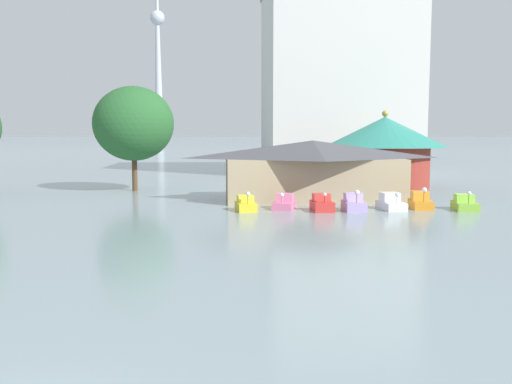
{
  "coord_description": "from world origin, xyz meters",
  "views": [
    {
      "loc": [
        4.4,
        -10.87,
        6.02
      ],
      "look_at": [
        6.99,
        24.27,
        2.28
      ],
      "focal_mm": 39.04,
      "sensor_mm": 36.0,
      "label": 1
    }
  ],
  "objects_px": {
    "pedal_boat_red": "(322,204)",
    "distant_broadcast_tower": "(158,36)",
    "pedal_boat_lavender": "(354,204)",
    "pedal_boat_white": "(391,203)",
    "background_building_block": "(337,79)",
    "pedal_boat_lime": "(465,204)",
    "boathouse": "(312,169)",
    "pedal_boat_orange": "(420,202)",
    "pedal_boat_yellow": "(246,205)",
    "shoreline_tree_mid": "(134,124)",
    "pedal_boat_pink": "(284,203)",
    "green_roof_pavilion": "(384,147)"
  },
  "relations": [
    {
      "from": "pedal_boat_white",
      "to": "shoreline_tree_mid",
      "type": "relative_size",
      "value": 0.27
    },
    {
      "from": "boathouse",
      "to": "pedal_boat_pink",
      "type": "bearing_deg",
      "value": -118.49
    },
    {
      "from": "pedal_boat_lavender",
      "to": "pedal_boat_white",
      "type": "bearing_deg",
      "value": 101.51
    },
    {
      "from": "pedal_boat_pink",
      "to": "pedal_boat_lavender",
      "type": "distance_m",
      "value": 5.45
    },
    {
      "from": "pedal_boat_yellow",
      "to": "pedal_boat_lime",
      "type": "bearing_deg",
      "value": 80.71
    },
    {
      "from": "shoreline_tree_mid",
      "to": "distant_broadcast_tower",
      "type": "distance_m",
      "value": 277.8
    },
    {
      "from": "pedal_boat_orange",
      "to": "shoreline_tree_mid",
      "type": "height_order",
      "value": "shoreline_tree_mid"
    },
    {
      "from": "pedal_boat_yellow",
      "to": "pedal_boat_white",
      "type": "height_order",
      "value": "pedal_boat_yellow"
    },
    {
      "from": "pedal_boat_lavender",
      "to": "background_building_block",
      "type": "bearing_deg",
      "value": 170.68
    },
    {
      "from": "pedal_boat_lime",
      "to": "shoreline_tree_mid",
      "type": "bearing_deg",
      "value": -109.93
    },
    {
      "from": "pedal_boat_yellow",
      "to": "pedal_boat_pink",
      "type": "relative_size",
      "value": 0.85
    },
    {
      "from": "pedal_boat_yellow",
      "to": "pedal_boat_lavender",
      "type": "bearing_deg",
      "value": 79.14
    },
    {
      "from": "pedal_boat_yellow",
      "to": "pedal_boat_orange",
      "type": "distance_m",
      "value": 14.04
    },
    {
      "from": "pedal_boat_red",
      "to": "distant_broadcast_tower",
      "type": "height_order",
      "value": "distant_broadcast_tower"
    },
    {
      "from": "pedal_boat_red",
      "to": "shoreline_tree_mid",
      "type": "xyz_separation_m",
      "value": [
        -16.62,
        16.43,
        6.44
      ]
    },
    {
      "from": "pedal_boat_white",
      "to": "shoreline_tree_mid",
      "type": "distance_m",
      "value": 28.1
    },
    {
      "from": "pedal_boat_red",
      "to": "shoreline_tree_mid",
      "type": "distance_m",
      "value": 24.24
    },
    {
      "from": "background_building_block",
      "to": "boathouse",
      "type": "bearing_deg",
      "value": -105.86
    },
    {
      "from": "pedal_boat_lavender",
      "to": "boathouse",
      "type": "relative_size",
      "value": 0.15
    },
    {
      "from": "pedal_boat_pink",
      "to": "pedal_boat_white",
      "type": "relative_size",
      "value": 0.98
    },
    {
      "from": "pedal_boat_red",
      "to": "distant_broadcast_tower",
      "type": "xyz_separation_m",
      "value": [
        -40.6,
        287.81,
        60.75
      ]
    },
    {
      "from": "pedal_boat_pink",
      "to": "pedal_boat_lime",
      "type": "height_order",
      "value": "pedal_boat_lime"
    },
    {
      "from": "pedal_boat_white",
      "to": "pedal_boat_lime",
      "type": "xyz_separation_m",
      "value": [
        5.7,
        -0.73,
        -0.03
      ]
    },
    {
      "from": "pedal_boat_red",
      "to": "pedal_boat_orange",
      "type": "height_order",
      "value": "pedal_boat_orange"
    },
    {
      "from": "pedal_boat_lime",
      "to": "pedal_boat_pink",
      "type": "bearing_deg",
      "value": -85.77
    },
    {
      "from": "pedal_boat_orange",
      "to": "background_building_block",
      "type": "xyz_separation_m",
      "value": [
        1.68,
        39.4,
        13.42
      ]
    },
    {
      "from": "pedal_boat_yellow",
      "to": "boathouse",
      "type": "relative_size",
      "value": 0.14
    },
    {
      "from": "pedal_boat_yellow",
      "to": "green_roof_pavilion",
      "type": "relative_size",
      "value": 0.18
    },
    {
      "from": "pedal_boat_white",
      "to": "green_roof_pavilion",
      "type": "distance_m",
      "value": 18.6
    },
    {
      "from": "pedal_boat_orange",
      "to": "pedal_boat_lime",
      "type": "distance_m",
      "value": 3.35
    },
    {
      "from": "pedal_boat_white",
      "to": "pedal_boat_pink",
      "type": "bearing_deg",
      "value": -101.03
    },
    {
      "from": "background_building_block",
      "to": "distant_broadcast_tower",
      "type": "bearing_deg",
      "value": 101.51
    },
    {
      "from": "pedal_boat_yellow",
      "to": "boathouse",
      "type": "distance_m",
      "value": 9.73
    },
    {
      "from": "background_building_block",
      "to": "distant_broadcast_tower",
      "type": "distance_m",
      "value": 257.04
    },
    {
      "from": "green_roof_pavilion",
      "to": "pedal_boat_orange",
      "type": "bearing_deg",
      "value": -97.5
    },
    {
      "from": "pedal_boat_yellow",
      "to": "shoreline_tree_mid",
      "type": "distance_m",
      "value": 20.25
    },
    {
      "from": "background_building_block",
      "to": "pedal_boat_white",
      "type": "bearing_deg",
      "value": -96.04
    },
    {
      "from": "pedal_boat_lime",
      "to": "boathouse",
      "type": "bearing_deg",
      "value": -114.56
    },
    {
      "from": "pedal_boat_white",
      "to": "background_building_block",
      "type": "relative_size",
      "value": 0.1
    },
    {
      "from": "pedal_boat_red",
      "to": "distant_broadcast_tower",
      "type": "distance_m",
      "value": 296.94
    },
    {
      "from": "pedal_boat_yellow",
      "to": "pedal_boat_red",
      "type": "bearing_deg",
      "value": 77.93
    },
    {
      "from": "pedal_boat_lime",
      "to": "pedal_boat_white",
      "type": "bearing_deg",
      "value": -86.45
    },
    {
      "from": "pedal_boat_orange",
      "to": "boathouse",
      "type": "bearing_deg",
      "value": -123.17
    },
    {
      "from": "pedal_boat_yellow",
      "to": "pedal_boat_lime",
      "type": "relative_size",
      "value": 0.8
    },
    {
      "from": "pedal_boat_yellow",
      "to": "pedal_boat_white",
      "type": "relative_size",
      "value": 0.83
    },
    {
      "from": "pedal_boat_yellow",
      "to": "shoreline_tree_mid",
      "type": "bearing_deg",
      "value": -152.8
    },
    {
      "from": "pedal_boat_lavender",
      "to": "pedal_boat_orange",
      "type": "bearing_deg",
      "value": 100.05
    },
    {
      "from": "pedal_boat_yellow",
      "to": "pedal_boat_lime",
      "type": "xyz_separation_m",
      "value": [
        17.21,
        -0.73,
        -0.0
      ]
    },
    {
      "from": "background_building_block",
      "to": "pedal_boat_lavender",
      "type": "bearing_deg",
      "value": -100.33
    },
    {
      "from": "distant_broadcast_tower",
      "to": "pedal_boat_yellow",
      "type": "bearing_deg",
      "value": -83.11
    }
  ]
}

